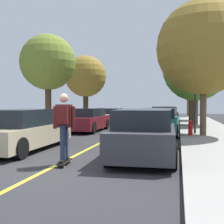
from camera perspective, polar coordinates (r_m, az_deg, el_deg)
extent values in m
plane|color=#2D2D30|center=(7.65, -11.39, -10.43)|extent=(80.00, 80.00, 0.00)
cube|color=gold|center=(11.36, -3.02, -6.41)|extent=(0.12, 39.20, 0.01)
cube|color=#BCAD89|center=(10.51, -16.96, -4.34)|extent=(1.76, 4.62, 0.66)
cube|color=black|center=(10.42, -17.13, -1.03)|extent=(1.54, 2.69, 0.56)
cylinder|color=black|center=(8.75, -17.52, -6.81)|extent=(0.22, 0.64, 0.64)
cylinder|color=black|center=(11.62, -9.54, -4.67)|extent=(0.22, 0.64, 0.64)
cylinder|color=black|center=(12.32, -16.55, -4.36)|extent=(0.22, 0.64, 0.64)
cube|color=maroon|center=(16.86, -5.16, -2.00)|extent=(1.86, 4.35, 0.68)
cube|color=black|center=(16.83, -5.16, -0.06)|extent=(1.63, 2.62, 0.47)
cylinder|color=black|center=(15.21, -3.76, -3.15)|extent=(0.22, 0.64, 0.64)
cylinder|color=black|center=(15.79, -9.79, -3.00)|extent=(0.22, 0.64, 0.64)
cylinder|color=black|center=(18.05, -1.10, -2.39)|extent=(0.22, 0.64, 0.64)
cylinder|color=black|center=(18.54, -6.30, -2.29)|extent=(0.22, 0.64, 0.64)
cube|color=#B7B7BC|center=(22.99, -0.24, -1.11)|extent=(1.81, 4.05, 0.60)
cube|color=black|center=(23.00, -0.22, 0.19)|extent=(1.57, 2.28, 0.44)
cylinder|color=black|center=(21.54, 1.01, -1.73)|extent=(0.23, 0.64, 0.64)
cylinder|color=black|center=(21.96, -3.13, -1.66)|extent=(0.23, 0.64, 0.64)
cylinder|color=black|center=(24.10, 2.39, -1.37)|extent=(0.23, 0.64, 0.64)
cylinder|color=black|center=(24.47, -1.34, -1.32)|extent=(0.23, 0.64, 0.64)
cube|color=#38383D|center=(8.79, 6.56, -5.22)|extent=(1.81, 4.54, 0.73)
cube|color=black|center=(8.63, 6.51, -1.18)|extent=(1.57, 3.09, 0.52)
cylinder|color=black|center=(10.44, 2.94, -5.37)|extent=(0.24, 0.65, 0.64)
cylinder|color=black|center=(10.32, 11.70, -5.48)|extent=(0.24, 0.65, 0.64)
cylinder|color=black|center=(7.42, -0.66, -8.26)|extent=(0.24, 0.65, 0.64)
cylinder|color=black|center=(7.26, 11.78, -8.52)|extent=(0.24, 0.65, 0.64)
cube|color=#196066|center=(15.21, 9.24, -2.35)|extent=(2.03, 4.31, 0.71)
cube|color=black|center=(15.03, 9.19, -0.14)|extent=(1.74, 2.54, 0.47)
cylinder|color=black|center=(16.74, 6.68, -2.72)|extent=(0.24, 0.65, 0.64)
cylinder|color=black|center=(16.59, 12.75, -2.79)|extent=(0.24, 0.65, 0.64)
cylinder|color=black|center=(13.94, 5.04, -3.60)|extent=(0.24, 0.65, 0.64)
cylinder|color=black|center=(13.75, 12.34, -3.70)|extent=(0.24, 0.65, 0.64)
cube|color=black|center=(20.79, 10.21, -1.36)|extent=(1.79, 4.56, 0.66)
cube|color=black|center=(20.58, 10.21, 0.30)|extent=(1.56, 2.76, 0.55)
cylinder|color=black|center=(22.40, 8.28, -1.61)|extent=(0.23, 0.64, 0.64)
cylinder|color=black|center=(22.36, 12.40, -1.64)|extent=(0.23, 0.64, 0.64)
cylinder|color=black|center=(19.28, 7.67, -2.14)|extent=(0.23, 0.64, 0.64)
cylinder|color=black|center=(19.23, 12.46, -2.18)|extent=(0.23, 0.64, 0.64)
cube|color=#38383D|center=(26.91, 10.82, -0.72)|extent=(1.91, 4.63, 0.61)
cube|color=black|center=(26.95, 10.83, 0.44)|extent=(1.66, 2.71, 0.47)
cylinder|color=black|center=(28.56, 9.15, -0.91)|extent=(0.23, 0.64, 0.64)
cylinder|color=black|center=(28.51, 12.65, -0.93)|extent=(0.23, 0.64, 0.64)
cylinder|color=black|center=(25.35, 8.75, -1.23)|extent=(0.23, 0.64, 0.64)
cylinder|color=black|center=(25.31, 12.69, -1.26)|extent=(0.23, 0.64, 0.64)
cylinder|color=#4C3823|center=(17.06, -12.37, 1.36)|extent=(0.36, 0.36, 2.75)
sphere|color=olive|center=(17.22, -12.42, 9.50)|extent=(3.17, 3.17, 3.17)
cylinder|color=#3D2D1E|center=(23.49, -5.17, 1.50)|extent=(0.42, 0.42, 2.78)
sphere|color=olive|center=(23.59, -5.18, 6.98)|extent=(3.31, 3.31, 3.31)
cylinder|color=brown|center=(13.96, 17.43, 1.79)|extent=(0.29, 0.29, 3.01)
sphere|color=olive|center=(14.19, 17.52, 11.95)|extent=(4.30, 4.30, 4.30)
cylinder|color=brown|center=(20.52, 15.96, 1.24)|extent=(0.39, 0.39, 2.65)
sphere|color=#4C7A23|center=(20.66, 16.02, 8.22)|extent=(4.40, 4.40, 4.40)
cylinder|color=#3D2D1E|center=(26.71, 15.25, 1.50)|extent=(0.43, 0.43, 2.81)
sphere|color=#3D7F33|center=(26.84, 15.29, 7.13)|extent=(3.89, 3.89, 3.89)
cylinder|color=brown|center=(34.50, 14.71, 2.18)|extent=(0.30, 0.30, 3.58)
sphere|color=#3D7F33|center=(34.63, 14.75, 6.63)|extent=(3.77, 3.77, 3.77)
cylinder|color=#B2140F|center=(13.86, 15.09, -3.28)|extent=(0.20, 0.20, 0.55)
sphere|color=#B2140F|center=(13.84, 15.10, -1.90)|extent=(0.18, 0.18, 0.18)
cylinder|color=#38383D|center=(14.77, 16.00, 6.36)|extent=(0.12, 0.12, 5.37)
cube|color=#EAE5C6|center=(15.26, 16.09, 16.91)|extent=(0.36, 0.24, 0.20)
cube|color=black|center=(7.77, -9.33, -9.55)|extent=(0.32, 0.86, 0.02)
cylinder|color=beige|center=(8.12, -9.35, -9.51)|extent=(0.03, 0.06, 0.06)
cylinder|color=beige|center=(8.08, -8.03, -9.57)|extent=(0.03, 0.06, 0.06)
cylinder|color=beige|center=(7.48, -10.74, -10.48)|extent=(0.03, 0.06, 0.06)
cylinder|color=beige|center=(7.43, -9.31, -10.56)|extent=(0.03, 0.06, 0.06)
cube|color=#99999E|center=(8.09, -8.69, -9.26)|extent=(0.10, 0.05, 0.02)
cube|color=#99999E|center=(7.45, -10.03, -10.22)|extent=(0.10, 0.05, 0.02)
cube|color=black|center=(7.97, -8.91, -8.95)|extent=(0.13, 0.27, 0.06)
cube|color=black|center=(7.55, -9.78, -9.55)|extent=(0.13, 0.27, 0.06)
cylinder|color=#283351|center=(7.80, -9.12, -5.68)|extent=(0.17, 0.17, 0.88)
cylinder|color=#283351|center=(7.57, -9.59, -5.91)|extent=(0.17, 0.17, 0.88)
cube|color=#511919|center=(7.62, -9.38, -0.75)|extent=(0.42, 0.27, 0.59)
sphere|color=tan|center=(7.62, -9.39, 2.72)|extent=(0.23, 0.23, 0.23)
cylinder|color=#511919|center=(7.69, -11.14, -1.06)|extent=(0.10, 0.10, 0.58)
cylinder|color=#511919|center=(7.57, -7.58, -1.09)|extent=(0.10, 0.10, 0.58)
cube|color=#4C1414|center=(7.43, -9.78, -0.66)|extent=(0.32, 0.21, 0.44)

